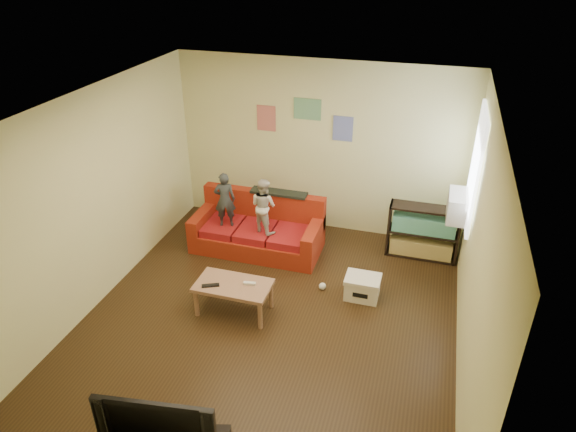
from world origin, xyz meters
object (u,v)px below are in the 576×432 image
(sofa, at_px, (259,231))
(television, at_px, (160,418))
(child_a, at_px, (225,200))
(file_box, at_px, (362,287))
(child_b, at_px, (264,206))
(coffee_table, at_px, (233,288))
(bookshelf, at_px, (422,235))

(sofa, bearing_deg, television, -82.65)
(child_a, xyz_separation_m, file_box, (2.18, -0.64, -0.67))
(sofa, bearing_deg, child_b, -48.21)
(child_a, relative_size, coffee_table, 0.90)
(coffee_table, bearing_deg, sofa, 97.88)
(coffee_table, height_order, file_box, coffee_table)
(bookshelf, bearing_deg, television, -114.00)
(file_box, distance_m, television, 3.31)
(child_b, distance_m, coffee_table, 1.46)
(child_a, xyz_separation_m, coffee_table, (0.67, -1.39, -0.46))
(coffee_table, bearing_deg, file_box, 26.49)
(sofa, xyz_separation_m, child_a, (-0.45, -0.17, 0.54))
(file_box, bearing_deg, child_a, 163.72)
(bookshelf, height_order, file_box, bookshelf)
(coffee_table, bearing_deg, child_a, 115.67)
(television, bearing_deg, file_box, 59.72)
(bookshelf, bearing_deg, child_a, -167.81)
(child_a, bearing_deg, television, 84.57)
(child_a, bearing_deg, file_box, 143.79)
(sofa, xyz_separation_m, bookshelf, (2.39, 0.45, 0.08))
(coffee_table, distance_m, file_box, 1.70)
(sofa, distance_m, television, 3.88)
(sofa, height_order, child_a, child_a)
(coffee_table, relative_size, bookshelf, 0.92)
(coffee_table, bearing_deg, bookshelf, 42.58)
(sofa, bearing_deg, file_box, -24.93)
(sofa, relative_size, child_b, 2.32)
(coffee_table, xyz_separation_m, bookshelf, (2.18, 2.00, 0.00))
(coffee_table, xyz_separation_m, file_box, (1.51, 0.75, -0.20))
(file_box, bearing_deg, television, -112.17)
(sofa, bearing_deg, coffee_table, -82.12)
(file_box, relative_size, television, 0.45)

